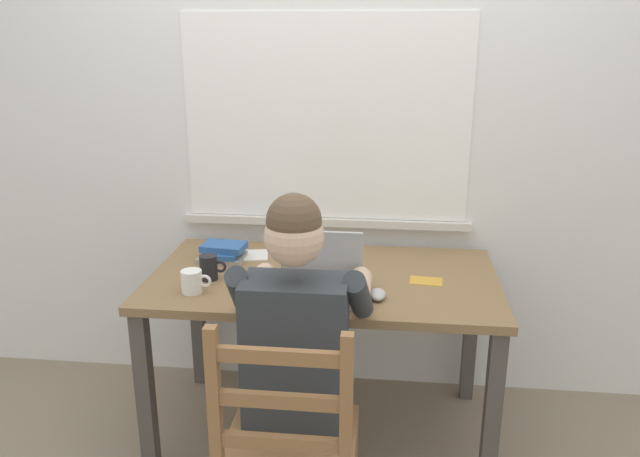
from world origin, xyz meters
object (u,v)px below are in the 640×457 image
at_px(computer_mouse, 378,294).
at_px(book_stack_main, 223,252).
at_px(desk, 324,296).
at_px(coffee_mug_white, 192,282).
at_px(wooden_chair, 288,448).
at_px(coffee_mug_dark, 209,267).
at_px(landscape_photo_print, 426,281).
at_px(laptop, 318,279).
at_px(seated_person, 300,342).

bearing_deg(computer_mouse, book_stack_main, 153.57).
relative_size(desk, coffee_mug_white, 12.03).
xyz_separation_m(coffee_mug_white, book_stack_main, (0.02, 0.36, -0.01)).
distance_m(desk, computer_mouse, 0.33).
xyz_separation_m(desk, wooden_chair, (-0.03, -0.75, -0.19)).
bearing_deg(coffee_mug_dark, desk, 11.25).
relative_size(wooden_chair, computer_mouse, 9.43).
relative_size(computer_mouse, landscape_photo_print, 0.77).
bearing_deg(book_stack_main, coffee_mug_white, -93.54).
bearing_deg(book_stack_main, landscape_photo_print, -9.57).
bearing_deg(laptop, book_stack_main, 146.24).
relative_size(laptop, coffee_mug_dark, 2.99).
distance_m(desk, seated_person, 0.48).
bearing_deg(laptop, coffee_mug_white, -173.15).
bearing_deg(landscape_photo_print, wooden_chair, -116.48).
bearing_deg(laptop, computer_mouse, -8.95).
distance_m(desk, book_stack_main, 0.50).
height_order(desk, seated_person, seated_person).
height_order(laptop, coffee_mug_white, laptop).
height_order(laptop, landscape_photo_print, laptop).
distance_m(computer_mouse, landscape_photo_print, 0.27).
height_order(wooden_chair, book_stack_main, wooden_chair).
relative_size(laptop, book_stack_main, 1.60).
distance_m(seated_person, wooden_chair, 0.36).
bearing_deg(desk, computer_mouse, -42.38).
bearing_deg(laptop, coffee_mug_dark, 169.86).
height_order(seated_person, landscape_photo_print, seated_person).
bearing_deg(coffee_mug_dark, laptop, -10.14).
bearing_deg(coffee_mug_white, computer_mouse, 1.72).
height_order(seated_person, coffee_mug_white, seated_person).
bearing_deg(landscape_photo_print, book_stack_main, 175.26).
bearing_deg(coffee_mug_dark, wooden_chair, -57.27).
relative_size(coffee_mug_white, book_stack_main, 0.57).
height_order(wooden_chair, landscape_photo_print, wooden_chair).
bearing_deg(computer_mouse, laptop, 171.05).
height_order(coffee_mug_dark, book_stack_main, coffee_mug_dark).
distance_m(computer_mouse, book_stack_main, 0.77).
bearing_deg(landscape_photo_print, coffee_mug_white, -161.72).
distance_m(coffee_mug_white, landscape_photo_print, 0.93).
distance_m(wooden_chair, coffee_mug_white, 0.77).
relative_size(laptop, computer_mouse, 3.30).
xyz_separation_m(desk, computer_mouse, (0.23, -0.21, 0.11)).
bearing_deg(seated_person, wooden_chair, -90.00).
bearing_deg(landscape_photo_print, laptop, -154.62).
height_order(seated_person, wooden_chair, seated_person).
xyz_separation_m(coffee_mug_dark, book_stack_main, (-0.01, 0.23, -0.02)).
distance_m(computer_mouse, coffee_mug_dark, 0.70).
distance_m(computer_mouse, coffee_mug_white, 0.71).
distance_m(seated_person, computer_mouse, 0.38).
bearing_deg(landscape_photo_print, seated_person, -129.58).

